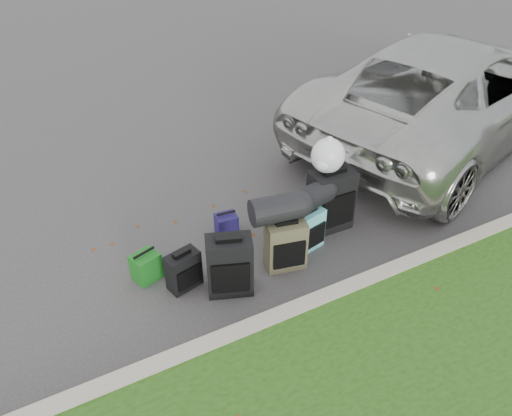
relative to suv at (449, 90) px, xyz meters
name	(u,v)px	position (x,y,z in m)	size (l,w,h in m)	color
ground	(271,252)	(-3.90, -1.30, -0.80)	(120.00, 120.00, 0.00)	#383535
curb	(318,303)	(-3.90, -2.30, -0.73)	(120.00, 0.18, 0.15)	#9E937F
suv	(449,90)	(0.00, 0.00, 0.00)	(2.67, 5.78, 1.61)	#B7B7B2
suitcase_small_black	(184,271)	(-5.01, -1.35, -0.58)	(0.36, 0.20, 0.45)	black
suitcase_large_black_left	(230,266)	(-4.59, -1.63, -0.46)	(0.48, 0.29, 0.69)	black
suitcase_olive	(285,244)	(-3.87, -1.57, -0.50)	(0.44, 0.28, 0.61)	#3F3B28
suitcase_teal	(308,229)	(-3.47, -1.41, -0.54)	(0.36, 0.22, 0.52)	teal
suitcase_large_black_right	(331,200)	(-3.02, -1.20, -0.40)	(0.54, 0.32, 0.80)	black
tote_green	(146,267)	(-5.34, -1.04, -0.64)	(0.29, 0.23, 0.33)	#166419
tote_navy	(226,225)	(-4.22, -0.74, -0.66)	(0.26, 0.20, 0.28)	#1D164E
duffel_left	(277,209)	(-3.95, -1.47, -0.04)	(0.31, 0.31, 0.57)	black
duffel_right	(311,197)	(-3.41, -1.34, -0.14)	(0.28, 0.28, 0.50)	black
trash_bag	(328,156)	(-3.07, -1.13, 0.20)	(0.40, 0.40, 0.40)	white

